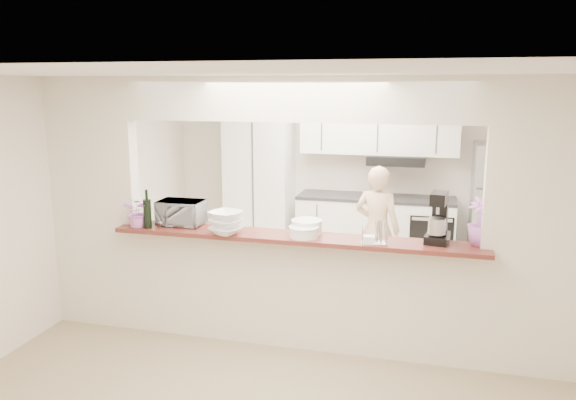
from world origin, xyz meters
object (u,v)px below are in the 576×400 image
(refrigerator, at_px, (501,210))
(person, at_px, (377,230))
(stand_mixer, at_px, (438,220))
(toaster_oven, at_px, (181,213))

(refrigerator, bearing_deg, person, -145.27)
(person, bearing_deg, refrigerator, -130.31)
(refrigerator, xyz_separation_m, person, (-1.47, -1.02, -0.10))
(refrigerator, xyz_separation_m, stand_mixer, (-0.80, -2.59, 0.44))
(refrigerator, height_order, stand_mixer, refrigerator)
(refrigerator, distance_m, toaster_oven, 4.14)
(toaster_oven, distance_m, stand_mixer, 2.40)
(person, bearing_deg, toaster_oven, 57.37)
(toaster_oven, height_order, stand_mixer, stand_mixer)
(stand_mixer, height_order, person, stand_mixer)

